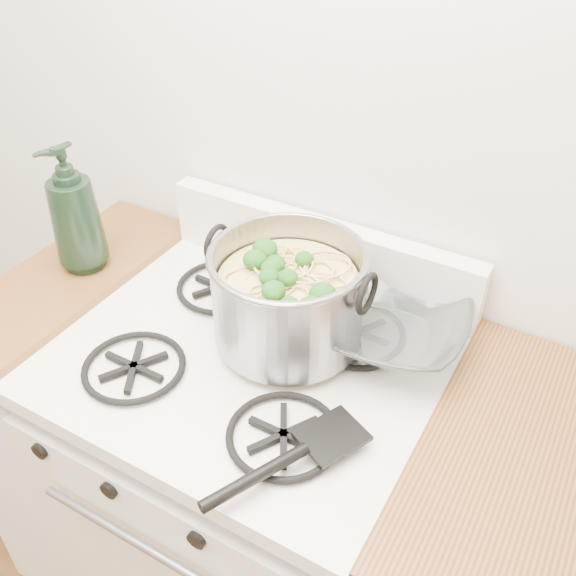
{
  "coord_description": "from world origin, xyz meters",
  "views": [
    {
      "loc": [
        0.54,
        0.48,
        1.8
      ],
      "look_at": [
        0.05,
        1.34,
        1.04
      ],
      "focal_mm": 40.0,
      "sensor_mm": 36.0,
      "label": 1
    }
  ],
  "objects_px": {
    "glass_bowl": "(387,332)",
    "bottle": "(74,209)",
    "gas_range": "(255,494)",
    "spatula": "(332,433)",
    "stock_pot": "(288,298)"
  },
  "relations": [
    {
      "from": "spatula",
      "to": "bottle",
      "type": "relative_size",
      "value": 1.02
    },
    {
      "from": "gas_range",
      "to": "bottle",
      "type": "height_order",
      "value": "bottle"
    },
    {
      "from": "spatula",
      "to": "glass_bowl",
      "type": "xyz_separation_m",
      "value": [
        -0.02,
        0.29,
        0.0
      ]
    },
    {
      "from": "stock_pot",
      "to": "glass_bowl",
      "type": "relative_size",
      "value": 2.66
    },
    {
      "from": "stock_pot",
      "to": "glass_bowl",
      "type": "height_order",
      "value": "stock_pot"
    },
    {
      "from": "glass_bowl",
      "to": "gas_range",
      "type": "bearing_deg",
      "value": -143.76
    },
    {
      "from": "glass_bowl",
      "to": "bottle",
      "type": "distance_m",
      "value": 0.74
    },
    {
      "from": "gas_range",
      "to": "glass_bowl",
      "type": "relative_size",
      "value": 7.25
    },
    {
      "from": "spatula",
      "to": "glass_bowl",
      "type": "relative_size",
      "value": 2.43
    },
    {
      "from": "stock_pot",
      "to": "glass_bowl",
      "type": "distance_m",
      "value": 0.22
    },
    {
      "from": "bottle",
      "to": "glass_bowl",
      "type": "bearing_deg",
      "value": 24.71
    },
    {
      "from": "gas_range",
      "to": "stock_pot",
      "type": "distance_m",
      "value": 0.59
    },
    {
      "from": "stock_pot",
      "to": "spatula",
      "type": "bearing_deg",
      "value": -44.29
    },
    {
      "from": "spatula",
      "to": "glass_bowl",
      "type": "height_order",
      "value": "glass_bowl"
    },
    {
      "from": "stock_pot",
      "to": "spatula",
      "type": "distance_m",
      "value": 0.29
    }
  ]
}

